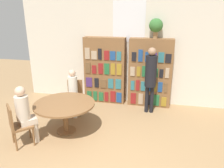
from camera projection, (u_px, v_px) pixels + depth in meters
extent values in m
cube|color=beige|center=(128.00, 52.00, 6.31)|extent=(6.40, 0.06, 3.00)
cube|color=white|center=(129.00, 22.00, 6.00)|extent=(0.90, 0.01, 1.10)
cube|color=brown|center=(105.00, 70.00, 6.44)|extent=(1.20, 0.32, 1.94)
cube|color=#236638|center=(89.00, 95.00, 6.62)|extent=(0.14, 0.02, 0.28)
cube|color=#236638|center=(95.00, 96.00, 6.58)|extent=(0.11, 0.02, 0.28)
cube|color=#236638|center=(101.00, 97.00, 6.55)|extent=(0.13, 0.02, 0.27)
cube|color=maroon|center=(107.00, 97.00, 6.51)|extent=(0.11, 0.02, 0.29)
cube|color=maroon|center=(113.00, 97.00, 6.46)|extent=(0.15, 0.02, 0.33)
cube|color=navy|center=(119.00, 98.00, 6.43)|extent=(0.15, 0.02, 0.30)
cube|color=#4C2D6B|center=(89.00, 82.00, 6.48)|extent=(0.19, 0.02, 0.29)
cube|color=black|center=(97.00, 83.00, 6.44)|extent=(0.13, 0.02, 0.28)
cube|color=brown|center=(103.00, 84.00, 6.40)|extent=(0.18, 0.02, 0.24)
cube|color=#2D707A|center=(111.00, 84.00, 6.35)|extent=(0.15, 0.02, 0.29)
cube|color=#2D707A|center=(118.00, 84.00, 6.30)|extent=(0.16, 0.02, 0.29)
cube|color=brown|center=(88.00, 68.00, 6.35)|extent=(0.14, 0.02, 0.32)
cube|color=maroon|center=(94.00, 69.00, 6.32)|extent=(0.12, 0.02, 0.24)
cube|color=maroon|center=(101.00, 69.00, 6.27)|extent=(0.13, 0.02, 0.31)
cube|color=#236638|center=(107.00, 69.00, 6.23)|extent=(0.14, 0.02, 0.32)
cube|color=olive|center=(113.00, 69.00, 6.19)|extent=(0.12, 0.02, 0.33)
cube|color=olive|center=(119.00, 69.00, 6.16)|extent=(0.13, 0.02, 0.33)
cube|color=tan|center=(87.00, 53.00, 6.21)|extent=(0.14, 0.02, 0.32)
cube|color=tan|center=(94.00, 55.00, 6.18)|extent=(0.16, 0.02, 0.24)
cube|color=black|center=(100.00, 54.00, 6.14)|extent=(0.10, 0.02, 0.31)
cube|color=maroon|center=(107.00, 55.00, 6.11)|extent=(0.14, 0.02, 0.26)
cube|color=navy|center=(113.00, 56.00, 6.07)|extent=(0.15, 0.02, 0.25)
cube|color=#2D707A|center=(119.00, 56.00, 6.04)|extent=(0.12, 0.02, 0.25)
cube|color=brown|center=(150.00, 73.00, 6.17)|extent=(1.20, 0.32, 1.94)
cube|color=maroon|center=(133.00, 98.00, 6.34)|extent=(0.15, 0.02, 0.32)
cube|color=tan|center=(141.00, 99.00, 6.30)|extent=(0.13, 0.02, 0.32)
cube|color=black|center=(148.00, 100.00, 6.25)|extent=(0.16, 0.02, 0.31)
cube|color=#236638|center=(156.00, 100.00, 6.21)|extent=(0.19, 0.02, 0.33)
cube|color=olive|center=(164.00, 102.00, 6.17)|extent=(0.14, 0.02, 0.27)
cube|color=#2D707A|center=(133.00, 85.00, 6.22)|extent=(0.10, 0.02, 0.27)
cube|color=maroon|center=(138.00, 85.00, 6.18)|extent=(0.10, 0.02, 0.31)
cube|color=#2D707A|center=(143.00, 86.00, 6.16)|extent=(0.12, 0.02, 0.27)
cube|color=navy|center=(149.00, 86.00, 6.11)|extent=(0.10, 0.02, 0.33)
cube|color=olive|center=(155.00, 87.00, 6.10)|extent=(0.11, 0.02, 0.25)
cube|color=navy|center=(160.00, 87.00, 6.06)|extent=(0.12, 0.02, 0.29)
cube|color=brown|center=(166.00, 88.00, 6.03)|extent=(0.09, 0.02, 0.27)
cube|color=tan|center=(132.00, 71.00, 6.09)|extent=(0.13, 0.02, 0.26)
cube|color=olive|center=(139.00, 72.00, 6.05)|extent=(0.10, 0.02, 0.27)
cube|color=#236638|center=(144.00, 71.00, 6.02)|extent=(0.11, 0.02, 0.30)
cube|color=#236638|center=(150.00, 71.00, 5.98)|extent=(0.12, 0.02, 0.33)
cube|color=#236638|center=(155.00, 73.00, 5.96)|extent=(0.13, 0.02, 0.25)
cube|color=black|center=(161.00, 74.00, 5.93)|extent=(0.11, 0.02, 0.23)
cube|color=tan|center=(167.00, 73.00, 5.89)|extent=(0.10, 0.02, 0.28)
cube|color=black|center=(134.00, 57.00, 5.95)|extent=(0.12, 0.02, 0.25)
cube|color=navy|center=(140.00, 56.00, 5.90)|extent=(0.12, 0.02, 0.33)
cube|color=navy|center=(147.00, 57.00, 5.87)|extent=(0.11, 0.02, 0.27)
cube|color=#4C2D6B|center=(154.00, 58.00, 5.84)|extent=(0.14, 0.02, 0.25)
cube|color=#2D707A|center=(161.00, 57.00, 5.80)|extent=(0.15, 0.02, 0.28)
cube|color=black|center=(168.00, 58.00, 5.77)|extent=(0.15, 0.02, 0.24)
cylinder|color=#997047|center=(155.00, 35.00, 5.81)|extent=(0.12, 0.12, 0.19)
sphere|color=#387033|center=(156.00, 25.00, 5.73)|extent=(0.36, 0.36, 0.36)
cylinder|color=brown|center=(66.00, 130.00, 5.04)|extent=(0.44, 0.44, 0.03)
cylinder|color=brown|center=(65.00, 118.00, 4.94)|extent=(0.12, 0.12, 0.64)
cylinder|color=brown|center=(64.00, 104.00, 4.83)|extent=(1.35, 1.35, 0.04)
cube|color=brown|center=(22.00, 126.00, 4.43)|extent=(0.57, 0.57, 0.04)
cube|color=brown|center=(10.00, 117.00, 4.26)|extent=(0.31, 0.31, 0.45)
cylinder|color=brown|center=(30.00, 130.00, 4.72)|extent=(0.04, 0.04, 0.40)
cylinder|color=brown|center=(34.00, 137.00, 4.45)|extent=(0.04, 0.04, 0.40)
cylinder|color=brown|center=(13.00, 134.00, 4.55)|extent=(0.04, 0.04, 0.40)
cylinder|color=brown|center=(16.00, 142.00, 4.28)|extent=(0.04, 0.04, 0.40)
cube|color=brown|center=(74.00, 99.00, 5.79)|extent=(0.46, 0.46, 0.04)
cube|color=brown|center=(75.00, 88.00, 5.89)|extent=(0.40, 0.10, 0.45)
cylinder|color=brown|center=(80.00, 109.00, 5.70)|extent=(0.04, 0.04, 0.40)
cylinder|color=brown|center=(67.00, 109.00, 5.71)|extent=(0.04, 0.04, 0.40)
cylinder|color=brown|center=(82.00, 104.00, 6.02)|extent=(0.04, 0.04, 0.40)
cylinder|color=brown|center=(70.00, 104.00, 6.03)|extent=(0.04, 0.04, 0.40)
cube|color=silver|center=(73.00, 98.00, 5.64)|extent=(0.29, 0.35, 0.12)
cylinder|color=silver|center=(73.00, 86.00, 5.61)|extent=(0.24, 0.24, 0.50)
sphere|color=#DBB293|center=(72.00, 73.00, 5.50)|extent=(0.17, 0.17, 0.17)
cylinder|color=silver|center=(75.00, 110.00, 5.62)|extent=(0.10, 0.10, 0.44)
cylinder|color=silver|center=(70.00, 110.00, 5.62)|extent=(0.10, 0.10, 0.44)
cube|color=beige|center=(28.00, 121.00, 4.48)|extent=(0.41, 0.41, 0.12)
cylinder|color=beige|center=(22.00, 108.00, 4.33)|extent=(0.27, 0.27, 0.50)
sphere|color=#DBB293|center=(20.00, 91.00, 4.22)|extent=(0.20, 0.20, 0.20)
cylinder|color=beige|center=(35.00, 130.00, 4.68)|extent=(0.10, 0.10, 0.44)
cylinder|color=beige|center=(36.00, 133.00, 4.57)|extent=(0.10, 0.10, 0.44)
cylinder|color=black|center=(147.00, 99.00, 5.89)|extent=(0.10, 0.10, 0.75)
cylinder|color=black|center=(152.00, 99.00, 5.87)|extent=(0.10, 0.10, 0.75)
cylinder|color=black|center=(151.00, 71.00, 5.63)|extent=(0.30, 0.30, 0.82)
sphere|color=#A37A5B|center=(152.00, 52.00, 5.47)|extent=(0.21, 0.21, 0.21)
cylinder|color=black|center=(155.00, 61.00, 5.79)|extent=(0.07, 0.30, 0.07)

